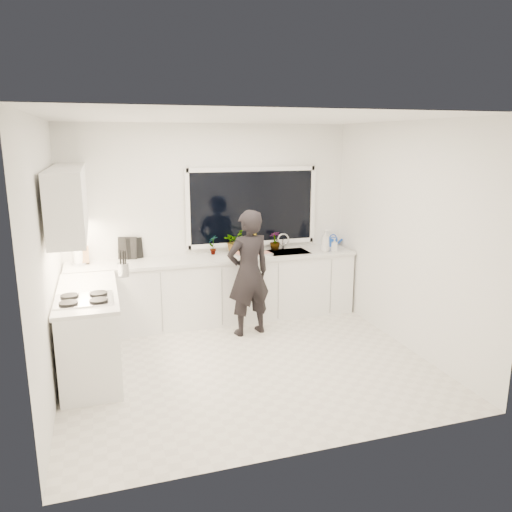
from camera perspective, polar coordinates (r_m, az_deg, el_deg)
name	(u,v)px	position (r m, az deg, el deg)	size (l,w,h in m)	color
floor	(247,364)	(5.82, -1.08, -12.23)	(4.00, 3.50, 0.02)	beige
wall_back	(211,222)	(7.05, -5.20, 3.86)	(4.00, 0.02, 2.70)	white
wall_left	(45,261)	(5.20, -22.93, -0.53)	(0.02, 3.50, 2.70)	white
wall_right	(407,237)	(6.24, 16.88, 2.11)	(0.02, 3.50, 2.70)	white
ceiling	(245,117)	(5.26, -1.21, 15.61)	(4.00, 3.50, 0.02)	white
window	(252,207)	(7.14, -0.44, 5.65)	(1.80, 0.02, 1.00)	black
base_cabinets_back	(217,290)	(6.97, -4.49, -3.94)	(3.92, 0.58, 0.88)	white
base_cabinets_left	(90,333)	(5.77, -18.43, -8.31)	(0.58, 1.60, 0.88)	white
countertop_back	(216,258)	(6.83, -4.54, -0.28)	(3.94, 0.62, 0.04)	silver
countertop_left	(87,292)	(5.62, -18.77, -3.93)	(0.62, 1.60, 0.04)	silver
upper_cabinets	(69,200)	(5.78, -20.61, 6.02)	(0.34, 2.10, 0.70)	white
sink	(288,255)	(7.15, 3.67, 0.10)	(0.58, 0.42, 0.14)	silver
faucet	(283,242)	(7.30, 3.12, 1.66)	(0.03, 0.03, 0.22)	silver
stovetop	(84,299)	(5.28, -19.07, -4.67)	(0.56, 0.48, 0.03)	black
person	(249,273)	(6.38, -0.86, -1.97)	(0.60, 0.39, 1.64)	black
pizza_tray	(252,254)	(6.93, -0.46, 0.26)	(0.48, 0.36, 0.03)	silver
pizza	(252,253)	(6.93, -0.46, 0.40)	(0.44, 0.32, 0.01)	red
watering_can	(333,242)	(7.58, 8.77, 1.61)	(0.14, 0.14, 0.13)	#1342B8
paper_towel_roll	(78,255)	(6.75, -19.65, 0.12)	(0.11, 0.11, 0.26)	white
knife_block	(84,255)	(6.79, -19.10, 0.07)	(0.13, 0.10, 0.22)	olive
utensil_crock	(123,270)	(6.03, -14.92, -1.54)	(0.13, 0.13, 0.16)	silver
picture_frame_large	(135,248)	(6.89, -13.71, 0.86)	(0.22, 0.02, 0.28)	black
picture_frame_small	(127,248)	(6.89, -14.48, 0.89)	(0.25, 0.02, 0.30)	black
herb_plants	(241,242)	(7.05, -1.77, 1.66)	(1.08, 0.40, 0.34)	#26662D
soap_bottles	(327,241)	(7.19, 8.15, 1.66)	(0.29, 0.17, 0.32)	#D8BF66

